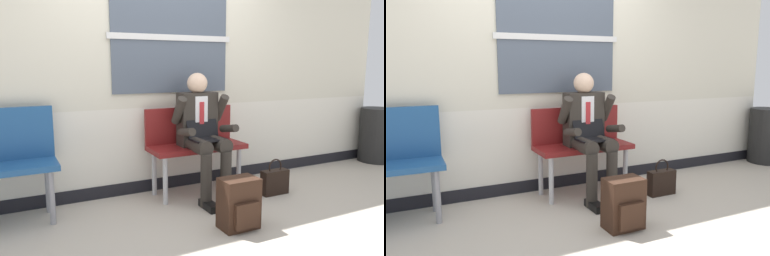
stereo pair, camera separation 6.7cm
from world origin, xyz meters
TOP-DOWN VIEW (x-y plane):
  - ground_plane at (0.00, 0.00)m, footprint 18.00×18.00m
  - station_wall at (0.00, 0.63)m, footprint 6.37×0.17m
  - bench_with_person at (0.32, 0.35)m, footprint 1.02×0.42m
  - person_seated at (0.32, 0.16)m, footprint 0.57×0.70m
  - backpack at (0.23, -0.65)m, footprint 0.32×0.25m
  - handbag at (1.04, -0.12)m, footprint 0.30×0.11m
  - trash_bin at (3.21, 0.33)m, footprint 0.46×0.46m

SIDE VIEW (x-z plane):
  - ground_plane at x=0.00m, z-range 0.00..0.00m
  - handbag at x=1.04m, z-range -0.05..0.33m
  - backpack at x=0.23m, z-range 0.00..0.43m
  - trash_bin at x=3.21m, z-range 0.00..0.76m
  - bench_with_person at x=0.32m, z-range 0.10..1.01m
  - person_seated at x=0.32m, z-range 0.05..1.33m
  - station_wall at x=0.00m, z-range -0.01..3.10m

